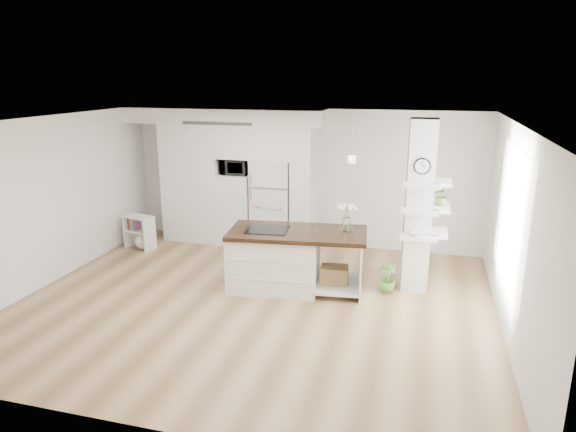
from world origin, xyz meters
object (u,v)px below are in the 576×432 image
(kitchen_island, at_px, (282,258))
(floor_plant_a, at_px, (408,271))
(refrigerator, at_px, (273,203))
(bookshelf, at_px, (141,234))

(kitchen_island, bearing_deg, floor_plant_a, 12.56)
(refrigerator, xyz_separation_m, kitchen_island, (0.77, -2.03, -0.37))
(kitchen_island, distance_m, floor_plant_a, 2.08)
(kitchen_island, bearing_deg, refrigerator, 103.99)
(kitchen_island, xyz_separation_m, floor_plant_a, (1.95, 0.68, -0.27))
(refrigerator, distance_m, kitchen_island, 2.20)
(bookshelf, relative_size, floor_plant_a, 1.41)
(kitchen_island, height_order, floor_plant_a, kitchen_island)
(refrigerator, relative_size, bookshelf, 2.64)
(bookshelf, bearing_deg, kitchen_island, -5.91)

